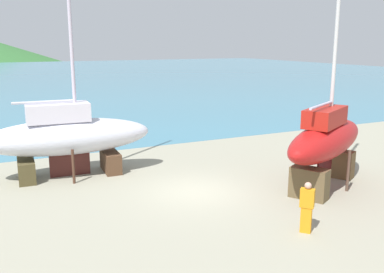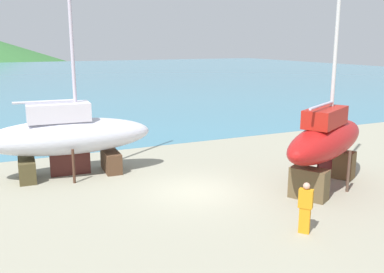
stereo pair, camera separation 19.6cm
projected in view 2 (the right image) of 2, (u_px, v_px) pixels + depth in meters
name	position (u px, v px, depth m)	size (l,w,h in m)	color
ground_plane	(229.00, 216.00, 15.14)	(43.43, 43.43, 0.00)	gray
sea_water	(36.00, 76.00, 77.11)	(163.39, 118.07, 0.01)	teal
sailboat_large_starboard	(326.00, 141.00, 17.72)	(6.87, 4.88, 12.51)	brown
sailboat_mid_port	(68.00, 136.00, 19.35)	(7.55, 2.50, 11.67)	#523724
worker	(305.00, 207.00, 13.62)	(0.47, 0.49, 1.68)	orange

